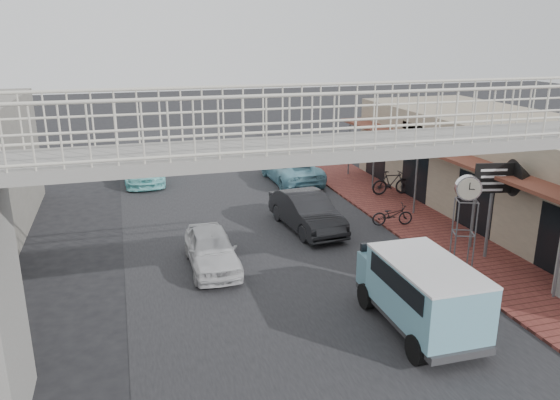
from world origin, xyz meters
TOP-DOWN VIEW (x-y plane):
  - ground at (0.00, 0.00)m, footprint 120.00×120.00m
  - road_strip at (0.00, 0.00)m, footprint 10.00×60.00m
  - sidewalk at (6.50, 3.00)m, footprint 3.00×40.00m
  - shophouse_row at (10.97, 4.00)m, footprint 7.20×18.00m
  - footbridge at (0.00, -4.00)m, footprint 16.40×2.40m
  - white_hatchback at (-2.21, 2.04)m, footprint 1.57×3.83m
  - dark_sedan at (1.98, 4.65)m, footprint 1.98×4.55m
  - angkot_curb at (3.56, 11.65)m, footprint 2.34×4.92m
  - angkot_far at (-3.86, 13.92)m, footprint 2.14×4.85m
  - angkot_van at (2.28, -3.40)m, footprint 1.90×4.06m
  - motorcycle_near at (5.30, 3.88)m, footprint 1.70×0.82m
  - motorcycle_far at (7.28, 7.80)m, footprint 1.93×0.67m
  - street_clock at (5.30, -0.73)m, footprint 0.82×0.78m
  - arrow_sign at (7.65, -0.11)m, footprint 2.04×1.34m

SIDE VIEW (x-z plane):
  - ground at x=0.00m, z-range 0.00..0.00m
  - road_strip at x=0.00m, z-range 0.00..0.01m
  - sidewalk at x=6.50m, z-range 0.00..0.10m
  - motorcycle_near at x=5.30m, z-range 0.10..0.95m
  - white_hatchback at x=-2.21m, z-range 0.00..1.30m
  - motorcycle_far at x=7.28m, z-range 0.10..1.24m
  - angkot_curb at x=3.56m, z-range 0.00..1.36m
  - angkot_far at x=-3.86m, z-range 0.00..1.39m
  - dark_sedan at x=1.98m, z-range 0.00..1.45m
  - angkot_van at x=2.28m, z-range 0.27..2.25m
  - shophouse_row at x=10.97m, z-range 0.01..4.01m
  - street_clock at x=5.30m, z-range 1.15..4.33m
  - arrow_sign at x=7.65m, z-range 1.14..4.54m
  - footbridge at x=0.00m, z-range 0.01..6.35m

